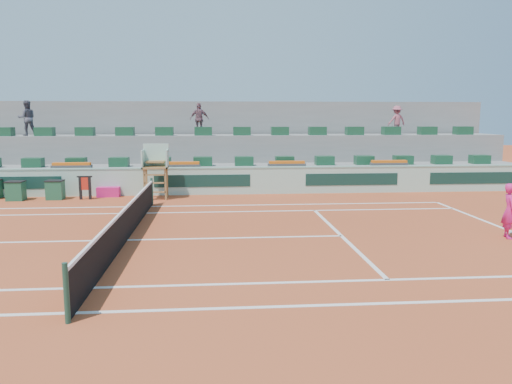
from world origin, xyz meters
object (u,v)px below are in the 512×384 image
at_px(player_bag, 108,192).
at_px(drink_cooler_a, 55,190).
at_px(tennis_player, 510,211).
at_px(umpire_chair, 156,164).

relative_size(player_bag, drink_cooler_a, 1.18).
relative_size(player_bag, tennis_player, 0.44).
bearing_deg(umpire_chair, tennis_player, -35.75).
bearing_deg(player_bag, umpire_chair, -16.36).
height_order(player_bag, tennis_player, tennis_player).
bearing_deg(umpire_chair, player_bag, 163.64).
bearing_deg(drink_cooler_a, umpire_chair, -1.42).
relative_size(umpire_chair, tennis_player, 1.05).
relative_size(drink_cooler_a, tennis_player, 0.37).
height_order(player_bag, drink_cooler_a, drink_cooler_a).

